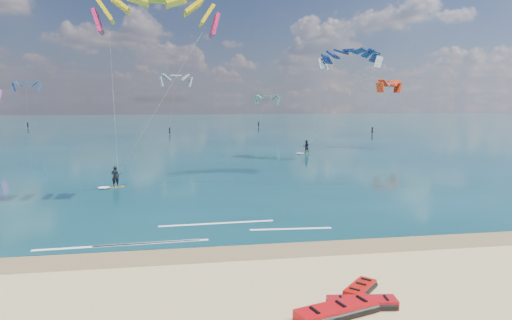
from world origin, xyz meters
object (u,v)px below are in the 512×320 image
(kitesurfer_far, at_px, (329,96))
(kitesurfer_main, at_px, (137,84))
(packed_kite_mid, at_px, (362,307))
(packed_kite_right, at_px, (360,293))
(packed_kite_left, at_px, (337,316))

(kitesurfer_far, bearing_deg, kitesurfer_main, -118.30)
(kitesurfer_main, xyz_separation_m, kitesurfer_far, (21.98, 20.45, -0.69))
(packed_kite_mid, relative_size, packed_kite_right, 1.37)
(packed_kite_right, xyz_separation_m, kitesurfer_far, (12.22, 40.92, 7.65))
(packed_kite_right, height_order, kitesurfer_far, kitesurfer_far)
(packed_kite_left, xyz_separation_m, packed_kite_mid, (1.09, 0.50, 0.00))
(packed_kite_mid, height_order, packed_kite_right, packed_kite_mid)
(kitesurfer_main, bearing_deg, packed_kite_left, -92.90)
(packed_kite_left, xyz_separation_m, kitesurfer_main, (-8.27, 22.10, 8.34))
(packed_kite_left, height_order, packed_kite_right, packed_kite_left)
(packed_kite_left, relative_size, packed_kite_mid, 1.23)
(packed_kite_right, xyz_separation_m, kitesurfer_main, (-9.76, 20.46, 8.34))
(packed_kite_mid, xyz_separation_m, packed_kite_right, (0.40, 1.14, 0.00))
(packed_kite_right, bearing_deg, packed_kite_left, -178.02)
(kitesurfer_main, bearing_deg, packed_kite_mid, -90.00)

